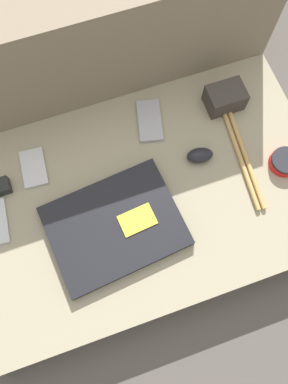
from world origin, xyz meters
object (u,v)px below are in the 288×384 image
Objects in this scene: computer_mouse at (200,155)px; laptop at (115,226)px; speaker_puck at (285,162)px; phone_black at (150,121)px; camera_pouch at (225,98)px; charger_brick at (2,186)px; phone_small at (34,168)px.

laptop is at bearing -147.41° from computer_mouse.
computer_mouse is at bearing 156.77° from speaker_puck.
camera_pouch is at bearing 9.90° from phone_black.
charger_brick is (-0.44, -0.06, 0.01)m from phone_black.
camera_pouch reaches higher than computer_mouse.
computer_mouse is 0.45m from phone_small.
phone_black is 0.35m from phone_small.
laptop is at bearing -112.03° from phone_black.
camera_pouch reaches higher than speaker_puck.
phone_black is at bearing 141.48° from speaker_puck.
computer_mouse is (0.28, 0.11, 0.01)m from laptop.
camera_pouch is at bearing 6.28° from phone_small.
speaker_puck is 0.58× the size of phone_black.
computer_mouse is at bearing -133.46° from camera_pouch.
charger_brick is (-0.66, -0.05, -0.02)m from camera_pouch.
camera_pouch is at bearing 25.51° from laptop.
camera_pouch is (0.22, -0.01, 0.03)m from phone_black.
charger_brick reaches higher than phone_black.
computer_mouse is 0.96× the size of speaker_puck.
computer_mouse reaches higher than laptop.
speaker_puck is at bearing -24.94° from phone_black.
phone_black is 3.29× the size of charger_brick.
phone_small is (-0.44, 0.12, -0.01)m from computer_mouse.
speaker_puck is at bearing -13.78° from charger_brick.
phone_black is (-0.30, 0.24, -0.01)m from speaker_puck.
laptop is 8.31× the size of charger_brick.
laptop is at bearing -148.84° from camera_pouch.
phone_black reaches higher than phone_small.
speaker_puck is 1.91× the size of charger_brick.
speaker_puck is 0.78× the size of camera_pouch.
camera_pouch is (0.41, 0.25, 0.02)m from laptop.
phone_black is (0.19, 0.26, -0.01)m from laptop.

